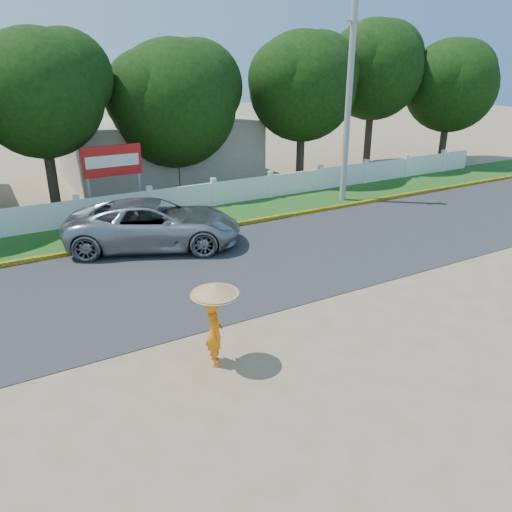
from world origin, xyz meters
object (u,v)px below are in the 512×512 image
Objects in this scene: utility_pole at (348,107)px; vehicle at (154,224)px; monk_with_parasol at (215,312)px; billboard at (113,165)px.

vehicle is at bearing -170.63° from utility_pole.
utility_pole is at bearing -56.76° from vehicle.
monk_with_parasol is (-11.12, -9.42, -3.03)m from utility_pole.
vehicle is 7.90m from monk_with_parasol.
vehicle is 5.01m from billboard.
billboard is (1.19, 12.63, 0.87)m from monk_with_parasol.
monk_with_parasol is at bearing -165.37° from vehicle.
utility_pole is 10.57m from vehicle.
billboard is at bearing 24.86° from vehicle.
monk_with_parasol is 0.66× the size of billboard.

